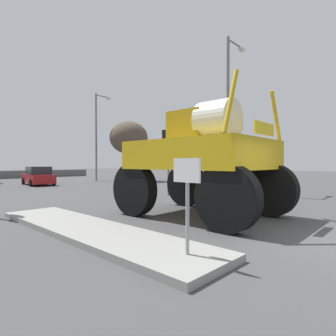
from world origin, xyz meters
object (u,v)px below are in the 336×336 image
at_px(streetlight_near_right, 229,108).
at_px(traffic_signal_near_right, 166,146).
at_px(bare_tree_right, 129,138).
at_px(lane_arrow_sign, 187,188).
at_px(streetlight_far_right, 97,133).
at_px(sedan_ahead, 38,176).
at_px(oversize_sprayer, 202,158).

bearing_deg(streetlight_near_right, traffic_signal_near_right, 142.42).
distance_m(streetlight_near_right, bare_tree_right, 13.90).
xyz_separation_m(lane_arrow_sign, streetlight_far_right, (11.53, 21.15, 3.49)).
bearing_deg(sedan_ahead, streetlight_far_right, -72.93).
relative_size(lane_arrow_sign, sedan_ahead, 0.40).
distance_m(oversize_sprayer, streetlight_far_right, 20.52).
xyz_separation_m(sedan_ahead, streetlight_near_right, (4.92, -14.90, 4.26)).
distance_m(streetlight_near_right, streetlight_far_right, 15.93).
relative_size(sedan_ahead, streetlight_far_right, 0.49).
bearing_deg(lane_arrow_sign, sedan_ahead, 75.19).
xyz_separation_m(oversize_sprayer, traffic_signal_near_right, (3.61, 5.13, 0.79)).
relative_size(oversize_sprayer, traffic_signal_near_right, 1.45).
height_order(streetlight_near_right, bare_tree_right, streetlight_near_right).
xyz_separation_m(traffic_signal_near_right, streetlight_near_right, (2.91, -2.24, 2.23)).
bearing_deg(streetlight_far_right, lane_arrow_sign, -118.59).
distance_m(oversize_sprayer, bare_tree_right, 19.27).
relative_size(streetlight_near_right, streetlight_far_right, 1.03).
distance_m(lane_arrow_sign, traffic_signal_near_right, 10.61).
distance_m(lane_arrow_sign, sedan_ahead, 20.88).
xyz_separation_m(traffic_signal_near_right, bare_tree_right, (6.30, 11.23, 1.61)).
height_order(sedan_ahead, bare_tree_right, bare_tree_right).
height_order(traffic_signal_near_right, bare_tree_right, bare_tree_right).
bearing_deg(traffic_signal_near_right, oversize_sprayer, -125.12).
distance_m(streetlight_far_right, bare_tree_right, 3.23).
bearing_deg(sedan_ahead, bare_tree_right, -91.62).
distance_m(oversize_sprayer, sedan_ahead, 17.90).
bearing_deg(bare_tree_right, sedan_ahead, 170.25).
xyz_separation_m(oversize_sprayer, bare_tree_right, (9.90, 16.36, 2.40)).
height_order(oversize_sprayer, streetlight_near_right, streetlight_near_right).
relative_size(oversize_sprayer, streetlight_far_right, 0.62).
distance_m(lane_arrow_sign, bare_tree_right, 23.38).
xyz_separation_m(streetlight_near_right, streetlight_far_right, (1.27, 15.87, -0.14)).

